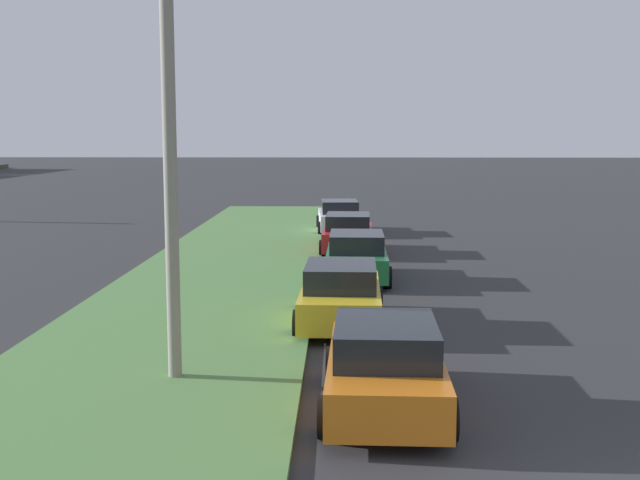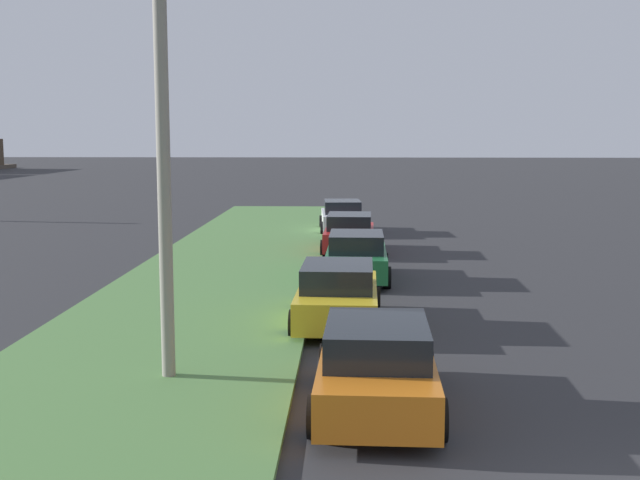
# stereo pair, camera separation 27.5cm
# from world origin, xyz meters

# --- Properties ---
(grass_median) EXTENTS (60.00, 6.00, 0.12)m
(grass_median) POSITION_xyz_m (10.00, 8.29, 0.06)
(grass_median) COLOR #517F42
(grass_median) RESTS_ON ground
(parked_car_orange) EXTENTS (4.35, 2.11, 1.47)m
(parked_car_orange) POSITION_xyz_m (4.43, 3.90, 0.72)
(parked_car_orange) COLOR orange
(parked_car_orange) RESTS_ON ground
(parked_car_yellow) EXTENTS (4.34, 2.10, 1.47)m
(parked_car_yellow) POSITION_xyz_m (10.18, 4.60, 0.72)
(parked_car_yellow) COLOR gold
(parked_car_yellow) RESTS_ON ground
(parked_car_green) EXTENTS (4.33, 2.07, 1.47)m
(parked_car_green) POSITION_xyz_m (16.03, 4.12, 0.72)
(parked_car_green) COLOR #1E6B38
(parked_car_green) RESTS_ON ground
(parked_car_red) EXTENTS (4.35, 2.12, 1.47)m
(parked_car_red) POSITION_xyz_m (21.83, 4.32, 0.72)
(parked_car_red) COLOR red
(parked_car_red) RESTS_ON ground
(parked_car_white) EXTENTS (4.39, 2.19, 1.47)m
(parked_car_white) POSITION_xyz_m (28.07, 4.65, 0.72)
(parked_car_white) COLOR silver
(parked_car_white) RESTS_ON ground
(streetlight) EXTENTS (0.80, 2.86, 7.50)m
(streetlight) POSITION_xyz_m (5.68, 7.23, 4.39)
(streetlight) COLOR gray
(streetlight) RESTS_ON ground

